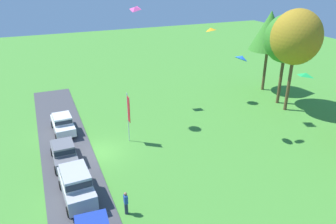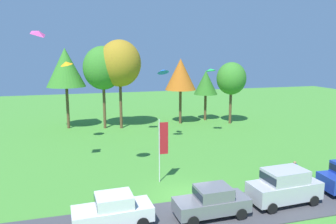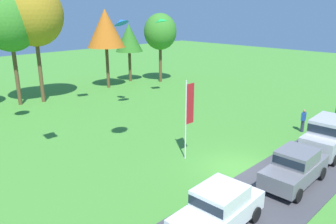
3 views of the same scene
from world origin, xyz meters
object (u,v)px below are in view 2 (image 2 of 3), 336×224
tree_left_of_center (65,68)px  car_suv_far_end (284,185)px  tree_center_back (206,83)px  tree_far_right (103,68)px  flag_banner (162,143)px  kite_diamond_near_flag (39,33)px  kite_diamond_low_drifter (210,70)px  car_sedan_mid_row (113,209)px  car_sedan_by_flagpole (212,201)px  person_watching_sky (294,172)px  kite_delta_high_right (66,63)px  tree_right_of_center (181,75)px  tree_far_left (120,64)px  tree_lone_near (231,79)px  kite_delta_mid_center (163,71)px

tree_left_of_center → car_suv_far_end: bearing=-62.6°
tree_left_of_center → tree_center_back: tree_left_of_center is taller
tree_left_of_center → tree_far_right: size_ratio=0.98×
flag_banner → kite_diamond_near_flag: (-8.36, 3.52, 7.98)m
tree_far_right → kite_diamond_low_drifter: bearing=-35.1°
tree_left_of_center → kite_diamond_low_drifter: 18.09m
car_sedan_mid_row → car_sedan_by_flagpole: 5.74m
car_sedan_mid_row → person_watching_sky: car_sedan_mid_row is taller
flag_banner → kite_delta_high_right: kite_delta_high_right is taller
kite_diamond_near_flag → flag_banner: bearing=-22.8°
tree_far_right → flag_banner: 19.92m
car_sedan_by_flagpole → person_watching_sky: 8.48m
tree_far_right → tree_right_of_center: bearing=0.7°
car_suv_far_end → tree_right_of_center: (1.18, 25.06, 5.40)m
car_suv_far_end → tree_center_back: 27.08m
car_sedan_by_flagpole → car_suv_far_end: (5.12, 0.30, 0.25)m
car_suv_far_end → person_watching_sky: bearing=44.5°
car_suv_far_end → tree_right_of_center: bearing=87.3°
flag_banner → tree_right_of_center: bearing=68.3°
tree_far_right → tree_right_of_center: tree_far_right is taller
car_sedan_by_flagpole → tree_left_of_center: tree_left_of_center is taller
tree_far_left → kite_delta_high_right: bearing=-132.8°
person_watching_sky → tree_far_left: bearing=114.4°
tree_center_back → tree_left_of_center: bearing=-179.9°
car_sedan_mid_row → tree_far_left: (3.80, 24.15, 7.21)m
car_suv_far_end → tree_lone_near: 24.90m
tree_left_of_center → person_watching_sky: bearing=-55.1°
person_watching_sky → kite_delta_high_right: size_ratio=1.40×
kite_delta_high_right → kite_diamond_low_drifter: 15.39m
tree_left_of_center → car_sedan_by_flagpole: bearing=-72.3°
tree_right_of_center → kite_delta_high_right: 16.35m
tree_far_left → tree_center_back: (12.37, 1.87, -2.89)m
tree_far_right → tree_far_left: 2.18m
tree_far_left → kite_delta_mid_center: (3.19, -8.89, -0.50)m
tree_left_of_center → kite_delta_high_right: (0.29, -8.56, 0.81)m
tree_far_left → kite_diamond_near_flag: kite_diamond_near_flag is taller
car_suv_far_end → tree_lone_near: (7.75, 23.16, 4.85)m
tree_center_back → tree_far_left: bearing=-171.4°
car_sedan_by_flagpole → tree_center_back: 28.85m
tree_far_right → tree_lone_near: bearing=-6.0°
person_watching_sky → kite_delta_high_right: 23.21m
car_suv_far_end → flag_banner: 8.86m
tree_far_right → kite_diamond_near_flag: size_ratio=10.12×
person_watching_sky → kite_diamond_near_flag: (-17.68, 6.50, 10.15)m
car_sedan_mid_row → kite_diamond_near_flag: size_ratio=4.34×
tree_far_left → kite_delta_high_right: tree_far_left is taller
kite_diamond_low_drifter → car_sedan_by_flagpole: bearing=-112.5°
car_suv_far_end → tree_far_left: tree_far_left is taller
car_sedan_mid_row → kite_diamond_near_flag: 14.06m
person_watching_sky → tree_far_left: (-9.83, 21.62, 7.38)m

